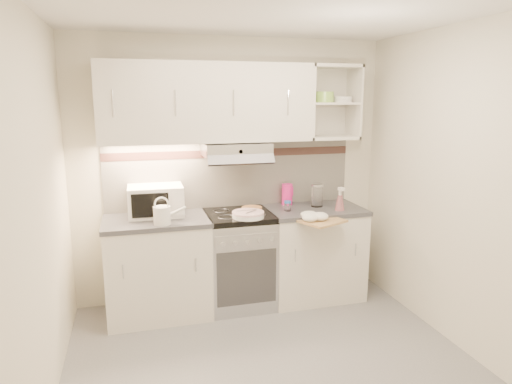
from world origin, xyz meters
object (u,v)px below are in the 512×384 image
microwave (156,201)px  spray_bottle (340,201)px  pink_pitcher (287,194)px  glass_jar (317,195)px  electric_range (239,259)px  watering_can (163,214)px  plate_stack (248,215)px  cutting_board (321,221)px

microwave → spray_bottle: 1.71m
pink_pitcher → glass_jar: glass_jar is taller
electric_range → pink_pitcher: (0.54, 0.20, 0.55)m
electric_range → watering_can: (-0.70, -0.21, 0.53)m
watering_can → pink_pitcher: bearing=22.8°
microwave → plate_stack: 0.84m
spray_bottle → plate_stack: bearing=172.7°
electric_range → glass_jar: glass_jar is taller
plate_stack → spray_bottle: 0.91m
glass_jar → cutting_board: size_ratio=0.61×
glass_jar → cutting_board: bearing=-107.6°
watering_can → pink_pitcher: size_ratio=1.33×
spray_bottle → cutting_board: (-0.28, -0.20, -0.12)m
plate_stack → pink_pitcher: bearing=37.3°
plate_stack → pink_pitcher: (0.50, 0.38, 0.08)m
microwave → watering_can: (0.04, -0.32, -0.05)m
plate_stack → spray_bottle: bearing=2.0°
cutting_board → pink_pitcher: bearing=79.3°
plate_stack → glass_jar: 0.79m
microwave → spray_bottle: bearing=-7.8°
microwave → watering_can: size_ratio=1.75×
watering_can → cutting_board: bearing=-1.4°
watering_can → electric_range: bearing=21.1°
microwave → cutting_board: size_ratio=1.35×
glass_jar → spray_bottle: size_ratio=0.94×
watering_can → cutting_board: 1.38m
pink_pitcher → plate_stack: bearing=-146.2°
glass_jar → pink_pitcher: bearing=148.4°
electric_range → spray_bottle: spray_bottle is taller
pink_pitcher → electric_range: bearing=-163.2°
electric_range → cutting_board: electric_range is taller
microwave → cutting_board: bearing=-17.2°
microwave → pink_pitcher: size_ratio=2.32×
pink_pitcher → glass_jar: 0.30m
plate_stack → pink_pitcher: 0.63m
pink_pitcher → cutting_board: pink_pitcher is taller
watering_can → pink_pitcher: watering_can is taller
plate_stack → glass_jar: (0.75, 0.22, 0.09)m
watering_can → spray_bottle: size_ratio=1.19×
electric_range → cutting_board: size_ratio=2.49×
electric_range → glass_jar: bearing=3.2°
glass_jar → spray_bottle: spray_bottle is taller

